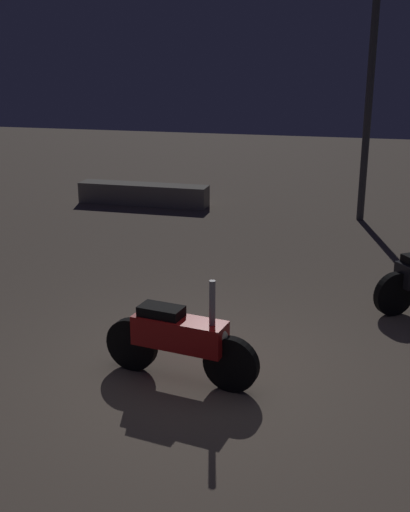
{
  "coord_description": "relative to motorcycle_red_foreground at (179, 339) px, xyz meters",
  "views": [
    {
      "loc": [
        1.49,
        -5.69,
        3.15
      ],
      "look_at": [
        -0.2,
        0.81,
        1.0
      ],
      "focal_mm": 44.54,
      "sensor_mm": 36.0,
      "label": 1
    }
  ],
  "objects": [
    {
      "name": "ground_plane",
      "position": [
        0.2,
        0.19,
        -0.44
      ],
      "size": [
        40.0,
        40.0,
        0.0
      ],
      "primitive_type": "plane",
      "color": "#756656"
    },
    {
      "name": "motorcycle_red_foreground",
      "position": [
        0.0,
        0.0,
        0.0
      ],
      "size": [
        1.66,
        0.45,
        1.11
      ],
      "rotation": [
        0.0,
        0.0,
        -0.16
      ],
      "color": "black",
      "rests_on": "ground_plane"
    },
    {
      "name": "streetlamp_near",
      "position": [
        1.6,
        7.1,
        2.44
      ],
      "size": [
        0.36,
        0.36,
        4.46
      ],
      "color": "#38383D",
      "rests_on": "ground_plane"
    },
    {
      "name": "planter_wall_low",
      "position": [
        -3.02,
        7.29,
        -0.21
      ],
      "size": [
        2.86,
        0.5,
        0.45
      ],
      "color": "gray",
      "rests_on": "ground_plane"
    }
  ]
}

